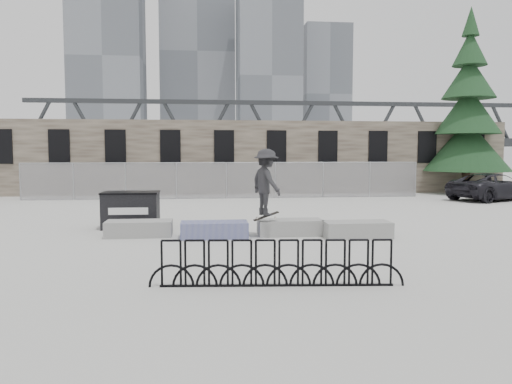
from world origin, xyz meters
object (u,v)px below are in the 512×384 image
Objects in this scene: spruce_tree at (468,119)px; planter_center_left at (214,229)px; planter_offset at (357,229)px; dumpster at (131,210)px; suv at (493,187)px; skateboarder at (266,182)px; planter_far_left at (139,228)px; bike_rack at (277,264)px; planter_center_right at (290,227)px.

planter_center_left is at bearing -137.69° from spruce_tree.
dumpster is at bearing 159.27° from planter_offset.
dumpster is 19.70m from suv.
dumpster is 0.88× the size of skateboarder.
skateboarder reaches higher than dumpster.
planter_far_left is 23.67m from spruce_tree.
bike_rack is 25.66m from spruce_tree.
dumpster is 0.36× the size of suv.
dumpster is at bearing -146.67° from spruce_tree.
planter_center_right is at bearing 106.76° from suv.
planter_offset is 1.05× the size of dumpster.
dumpster reaches higher than planter_center_left.
planter_far_left and planter_center_left have the same top height.
skateboarder reaches higher than bike_rack.
spruce_tree is at bearing 42.31° from planter_center_left.
bike_rack is 21.28m from suv.
dumpster is at bearing 140.76° from planter_center_left.
dumpster is at bearing 92.82° from suv.
planter_center_right is 2.04m from planter_offset.
bike_rack is (3.82, -7.88, -0.19)m from dumpster.
spruce_tree reaches higher than planter_offset.
planter_far_left is at bearing 172.05° from planter_offset.
skateboarder is (-2.73, 0.36, 1.41)m from planter_offset.
spruce_tree reaches higher than skateboarder.
planter_center_right is at bearing -20.44° from dumpster.
dumpster reaches higher than planter_center_right.
skateboarder reaches higher than planter_offset.
planter_offset is at bearing -122.79° from skateboarder.
planter_far_left and planter_center_right have the same top height.
spruce_tree reaches higher than planter_center_left.
dumpster is at bearing 115.88° from bike_rack.
planter_far_left is at bearing -73.64° from dumpster.
planter_offset is 15.28m from suv.
spruce_tree reaches higher than planter_far_left.
skateboarder is at bearing -134.64° from spruce_tree.
skateboarder is at bearing 84.72° from bike_rack.
skateboarder is at bearing 172.59° from planter_offset.
bike_rack is 0.43× the size of spruce_tree.
skateboarder is at bearing -27.07° from dumpster.
bike_rack is (-3.25, -5.20, 0.17)m from planter_offset.
suv is at bearing -78.42° from skateboarder.
planter_offset is (1.94, -0.65, 0.00)m from planter_center_right.
planter_far_left is 6.98m from bike_rack.
suv reaches higher than planter_center_right.
spruce_tree is (13.78, 14.46, 4.37)m from planter_center_right.
suv is (18.02, 7.98, 0.10)m from dumpster.
planter_center_right is at bearing 161.38° from planter_offset.
planter_offset is at bearing -18.62° from planter_center_right.
spruce_tree is (18.91, 12.44, 4.01)m from dumpster.
spruce_tree is at bearing 51.92° from planter_offset.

